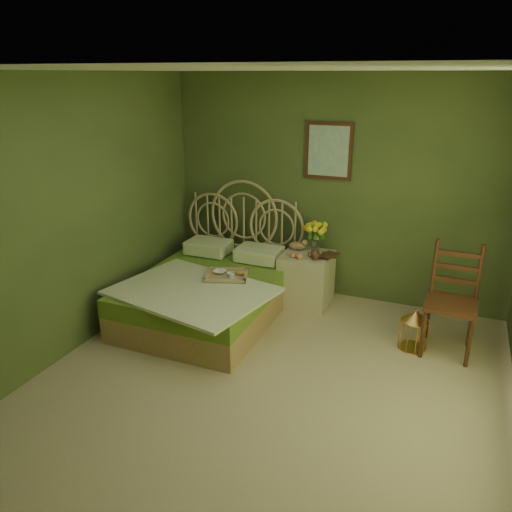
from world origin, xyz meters
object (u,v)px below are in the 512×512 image
at_px(bed, 211,290).
at_px(chair, 453,293).
at_px(nightstand, 307,274).
at_px(birdcage, 414,330).

bearing_deg(bed, chair, 5.38).
xyz_separation_m(nightstand, birdcage, (1.29, -0.61, -0.17)).
height_order(bed, nightstand, bed).
distance_m(nightstand, chair, 1.67).
distance_m(bed, chair, 2.52).
relative_size(bed, birdcage, 5.30).
height_order(chair, birdcage, chair).
bearing_deg(nightstand, birdcage, -25.23).
distance_m(chair, birdcage, 0.52).
relative_size(bed, chair, 2.02).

